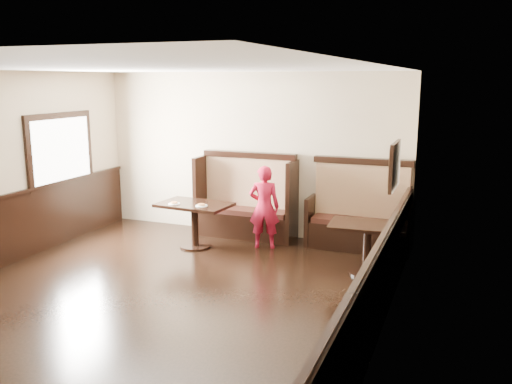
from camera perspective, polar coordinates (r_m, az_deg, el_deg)
The scene contains 9 objects.
ground at distance 6.74m, azimuth -11.88°, elevation -11.87°, with size 7.00×7.00×0.00m, color black.
room_shell at distance 6.89m, azimuth -12.92°, elevation -5.46°, with size 7.00×7.00×7.00m.
booth_main at distance 9.36m, azimuth -0.98°, elevation -1.49°, with size 1.75×0.72×1.45m.
booth_neighbor at distance 8.84m, azimuth 10.81°, elevation -2.81°, with size 1.65×0.72×1.45m.
table_main at distance 8.76m, azimuth -6.49°, elevation -2.28°, with size 1.20×0.80×0.73m.
table_neighbor at distance 7.67m, azimuth 11.64°, elevation -4.62°, with size 1.09×0.75×0.72m.
child at distance 8.65m, azimuth 0.87°, elevation -1.59°, with size 0.49×0.32×1.35m, color #A8122C.
pizza_plate_left at distance 8.71m, azimuth -8.61°, elevation -1.18°, with size 0.19×0.19×0.04m.
pizza_plate_right at distance 8.52m, azimuth -5.76°, elevation -1.40°, with size 0.19×0.19×0.04m.
Camera 1 is at (3.46, -5.13, 2.68)m, focal length 38.00 mm.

